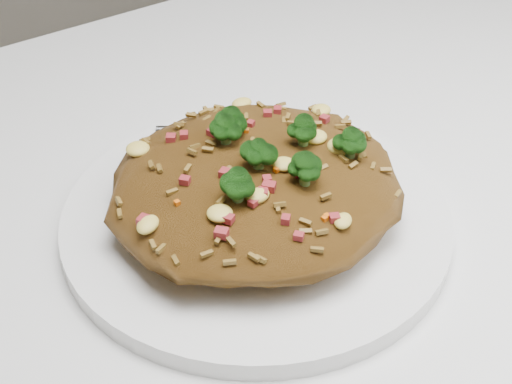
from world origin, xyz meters
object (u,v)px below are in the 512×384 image
(dining_table, at_px, (339,305))
(fork, at_px, (268,133))
(fried_rice, at_px, (257,175))
(plate, at_px, (256,217))

(dining_table, distance_m, fork, 0.15)
(fried_rice, height_order, fork, fried_rice)
(fried_rice, xyz_separation_m, fork, (0.06, 0.07, -0.03))
(dining_table, height_order, fried_rice, fried_rice)
(dining_table, xyz_separation_m, fried_rice, (-0.06, 0.03, 0.13))
(dining_table, xyz_separation_m, plate, (-0.06, 0.03, 0.10))
(fork, bearing_deg, plate, -96.20)
(fried_rice, bearing_deg, plate, 143.17)
(fork, bearing_deg, fried_rice, -95.96)
(dining_table, relative_size, fried_rice, 6.01)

